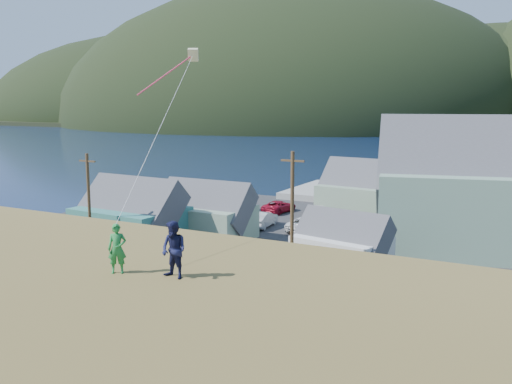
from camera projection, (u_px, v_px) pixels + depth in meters
ground at (321, 306)px, 34.68m from camera, size 900.00×900.00×0.00m
grass_strip at (308, 316)px, 32.93m from camera, size 110.00×8.00×0.10m
waterfront_lot at (392, 244)px, 49.52m from camera, size 72.00×36.00×0.12m
wharf at (392, 196)px, 72.31m from camera, size 26.00×14.00×0.90m
shed_teal at (130, 215)px, 48.86m from camera, size 9.53×7.04×7.22m
shed_palegreen_near at (204, 213)px, 51.28m from camera, size 8.96×5.74×6.41m
shed_white at (342, 244)px, 41.39m from camera, size 7.53×5.69×5.41m
shed_palegreen_far at (375, 193)px, 59.40m from camera, size 12.09×7.72×7.72m
utility_poles at (298, 227)px, 36.33m from camera, size 35.84×0.24×9.13m
parked_cars at (308, 216)px, 57.96m from camera, size 23.26×12.50×1.55m
kite_flyer_green at (117, 249)px, 17.12m from camera, size 0.66×0.61×1.52m
kite_flyer_navy at (174, 250)px, 16.63m from camera, size 0.91×0.76×1.70m
kite_rig at (188, 60)px, 25.28m from camera, size 2.27×4.84×11.20m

